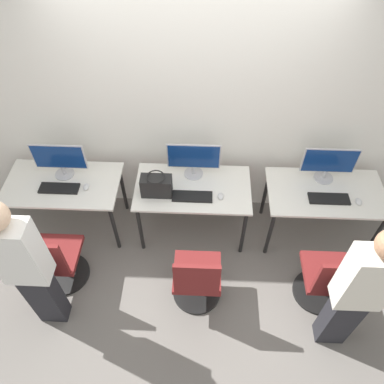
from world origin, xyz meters
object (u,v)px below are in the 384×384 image
(mouse_right, at_px, (359,202))
(office_chair_right, at_px, (327,281))
(keyboard_center, at_px, (192,197))
(handbag, at_px, (156,186))
(person_right, at_px, (359,291))
(keyboard_right, at_px, (329,199))
(mouse_left, at_px, (86,187))
(person_left, at_px, (26,266))
(monitor_right, at_px, (329,163))
(office_chair_center, at_px, (197,280))
(mouse_center, at_px, (221,196))
(monitor_center, at_px, (194,159))
(office_chair_left, at_px, (56,262))
(keyboard_left, at_px, (59,188))
(monitor_left, at_px, (59,159))

(mouse_right, bearing_deg, office_chair_right, -116.83)
(keyboard_center, height_order, handbag, handbag)
(office_chair_right, xyz_separation_m, person_right, (0.03, -0.37, 0.54))
(office_chair_right, bearing_deg, keyboard_right, 85.56)
(office_chair_right, bearing_deg, mouse_left, 162.67)
(person_left, relative_size, monitor_right, 3.12)
(office_chair_center, bearing_deg, mouse_left, 145.63)
(mouse_left, xyz_separation_m, mouse_center, (1.34, -0.06, 0.00))
(monitor_center, xyz_separation_m, monitor_right, (1.33, -0.00, 0.00))
(mouse_right, bearing_deg, mouse_center, 179.46)
(monitor_center, distance_m, office_chair_center, 1.18)
(office_chair_left, bearing_deg, monitor_right, 18.60)
(keyboard_right, xyz_separation_m, person_right, (-0.03, -1.05, 0.16))
(keyboard_center, distance_m, mouse_center, 0.28)
(keyboard_center, distance_m, office_chair_center, 0.80)
(mouse_center, bearing_deg, handbag, 178.05)
(keyboard_left, height_order, person_left, person_left)
(person_left, xyz_separation_m, mouse_center, (1.55, 0.94, -0.18))
(keyboard_left, bearing_deg, person_left, -86.68)
(office_chair_center, distance_m, person_right, 1.38)
(mouse_left, height_order, office_chair_right, office_chair_right)
(mouse_center, height_order, handbag, handbag)
(mouse_left, bearing_deg, keyboard_right, -1.11)
(mouse_center, xyz_separation_m, keyboard_right, (1.05, 0.02, -0.01))
(keyboard_center, distance_m, mouse_right, 1.61)
(mouse_left, bearing_deg, keyboard_left, -174.70)
(keyboard_left, height_order, keyboard_center, same)
(office_chair_left, height_order, keyboard_right, office_chair_left)
(monitor_left, xyz_separation_m, keyboard_left, (-0.00, -0.21, -0.20))
(office_chair_left, height_order, office_chair_right, same)
(monitor_right, bearing_deg, mouse_right, -48.74)
(mouse_right, relative_size, office_chair_right, 0.10)
(monitor_left, bearing_deg, office_chair_left, -87.07)
(monitor_center, distance_m, monitor_right, 1.33)
(mouse_left, relative_size, monitor_center, 0.17)
(monitor_left, distance_m, person_right, 2.93)
(keyboard_center, bearing_deg, monitor_right, 13.36)
(monitor_center, relative_size, mouse_center, 5.90)
(keyboard_right, height_order, person_right, person_right)
(mouse_center, bearing_deg, monitor_right, 16.11)
(person_left, relative_size, mouse_center, 18.43)
(monitor_left, distance_m, mouse_center, 1.64)
(keyboard_left, xyz_separation_m, keyboard_right, (2.67, -0.02, 0.00))
(mouse_left, bearing_deg, office_chair_left, -109.30)
(keyboard_center, xyz_separation_m, handbag, (-0.35, 0.03, 0.11))
(monitor_left, height_order, handbag, monitor_left)
(monitor_left, xyz_separation_m, person_left, (0.06, -1.19, -0.02))
(monitor_right, bearing_deg, handbag, -170.44)
(keyboard_left, xyz_separation_m, mouse_left, (0.27, 0.02, 0.01))
(monitor_left, relative_size, person_left, 0.32)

